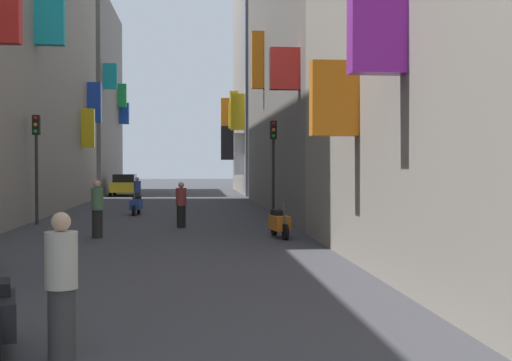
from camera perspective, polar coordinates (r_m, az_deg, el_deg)
name	(u,v)px	position (r m, az deg, el deg)	size (l,w,h in m)	color
ground_plane	(165,212)	(32.25, -7.66, -2.69)	(140.00, 140.00, 0.00)	#38383D
building_left_mid_c	(75,99)	(55.81, -15.03, 6.66)	(6.96, 14.69, 14.87)	slate
building_right_mid_a	(327,42)	(34.60, 6.01, 11.52)	(7.03, 22.76, 16.75)	slate
building_right_mid_c	(284,57)	(49.98, 2.41, 10.33)	(7.11, 3.29, 20.15)	gray
building_right_far	(273,68)	(57.33, 1.40, 9.44)	(7.14, 11.57, 20.62)	gray
parked_car_yellow	(125,184)	(49.71, -11.01, -0.33)	(1.90, 4.07, 1.54)	gold
scooter_orange	(279,223)	(21.15, 1.98, -3.58)	(0.59, 1.76, 1.13)	orange
scooter_blue	(136,204)	(31.08, -10.05, -2.00)	(0.53, 1.92, 1.13)	#2D4CAD
pedestrian_crossing	(61,286)	(8.33, -16.07, -8.56)	(0.44, 0.44, 1.75)	#373737
pedestrian_near_left	(181,205)	(24.51, -6.32, -2.06)	(0.54, 0.54, 1.65)	black
pedestrian_near_right	(137,192)	(36.74, -9.97, -0.96)	(0.51, 0.51, 1.59)	#393939
pedestrian_mid_street	(97,209)	(21.55, -13.23, -2.36)	(0.42, 0.42, 1.79)	black
traffic_light_near_corner	(273,152)	(27.55, 1.47, 2.39)	(0.26, 0.34, 4.05)	#2D2D2D
traffic_light_far_corner	(36,150)	(26.92, -18.02, 2.47)	(0.26, 0.34, 4.15)	#2D2D2D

